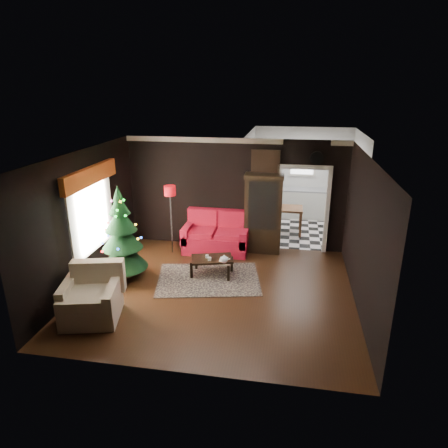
% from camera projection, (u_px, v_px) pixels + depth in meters
% --- Properties ---
extents(floor, '(5.50, 5.50, 0.00)m').
position_uv_depth(floor, '(217.00, 291.00, 8.17)').
color(floor, black).
rests_on(floor, ground).
extents(ceiling, '(5.50, 5.50, 0.00)m').
position_uv_depth(ceiling, '(216.00, 155.00, 7.24)').
color(ceiling, white).
rests_on(ceiling, ground).
extents(wall_back, '(5.50, 0.00, 5.50)m').
position_uv_depth(wall_back, '(235.00, 194.00, 10.03)').
color(wall_back, black).
rests_on(wall_back, ground).
extents(wall_front, '(5.50, 0.00, 5.50)m').
position_uv_depth(wall_front, '(181.00, 288.00, 5.39)').
color(wall_front, black).
rests_on(wall_front, ground).
extents(wall_left, '(0.00, 5.50, 5.50)m').
position_uv_depth(wall_left, '(85.00, 219.00, 8.15)').
color(wall_left, black).
rests_on(wall_left, ground).
extents(wall_right, '(0.00, 5.50, 5.50)m').
position_uv_depth(wall_right, '(363.00, 236.00, 7.27)').
color(wall_right, black).
rests_on(wall_right, ground).
extents(doorway, '(1.10, 0.10, 2.10)m').
position_uv_depth(doorway, '(302.00, 211.00, 9.88)').
color(doorway, silver).
rests_on(doorway, ground).
extents(left_window, '(0.05, 1.60, 1.40)m').
position_uv_depth(left_window, '(91.00, 214.00, 8.31)').
color(left_window, white).
rests_on(left_window, wall_left).
extents(valance, '(0.12, 2.10, 0.35)m').
position_uv_depth(valance, '(90.00, 176.00, 8.03)').
color(valance, '#983A13').
rests_on(valance, wall_left).
extents(kitchen_floor, '(3.00, 3.00, 0.00)m').
position_uv_depth(kitchen_floor, '(299.00, 230.00, 11.62)').
color(kitchen_floor, white).
rests_on(kitchen_floor, ground).
extents(kitchen_window, '(0.70, 0.06, 0.70)m').
position_uv_depth(kitchen_window, '(302.00, 163.00, 12.40)').
color(kitchen_window, white).
rests_on(kitchen_window, ground).
extents(rug, '(2.47, 2.00, 0.01)m').
position_uv_depth(rug, '(209.00, 279.00, 8.66)').
color(rug, '#463940').
rests_on(rug, ground).
extents(loveseat, '(1.70, 0.90, 1.00)m').
position_uv_depth(loveseat, '(216.00, 233.00, 9.98)').
color(loveseat, '#800009').
rests_on(loveseat, ground).
extents(curio_cabinet, '(0.90, 0.45, 1.90)m').
position_uv_depth(curio_cabinet, '(263.00, 215.00, 9.85)').
color(curio_cabinet, black).
rests_on(curio_cabinet, ground).
extents(floor_lamp, '(0.36, 0.36, 1.80)m').
position_uv_depth(floor_lamp, '(171.00, 221.00, 9.78)').
color(floor_lamp, black).
rests_on(floor_lamp, ground).
extents(christmas_tree, '(1.10, 1.10, 1.95)m').
position_uv_depth(christmas_tree, '(122.00, 234.00, 8.36)').
color(christmas_tree, black).
rests_on(christmas_tree, ground).
extents(armchair, '(1.21, 1.21, 1.03)m').
position_uv_depth(armchair, '(90.00, 296.00, 7.08)').
color(armchair, tan).
rests_on(armchair, ground).
extents(coffee_table, '(1.00, 0.76, 0.40)m').
position_uv_depth(coffee_table, '(212.00, 266.00, 8.80)').
color(coffee_table, black).
rests_on(coffee_table, rug).
extents(teapot, '(0.21, 0.21, 0.17)m').
position_uv_depth(teapot, '(224.00, 259.00, 8.45)').
color(teapot, white).
rests_on(teapot, coffee_table).
extents(cup_a, '(0.09, 0.09, 0.06)m').
position_uv_depth(cup_a, '(207.00, 256.00, 8.73)').
color(cup_a, white).
rests_on(cup_a, coffee_table).
extents(cup_b, '(0.10, 0.10, 0.07)m').
position_uv_depth(cup_b, '(210.00, 259.00, 8.61)').
color(cup_b, white).
rests_on(cup_b, coffee_table).
extents(book, '(0.17, 0.02, 0.24)m').
position_uv_depth(book, '(220.00, 255.00, 8.60)').
color(book, gray).
rests_on(book, coffee_table).
extents(wall_clock, '(0.32, 0.32, 0.06)m').
position_uv_depth(wall_clock, '(317.00, 158.00, 9.35)').
color(wall_clock, white).
rests_on(wall_clock, wall_back).
extents(painting, '(0.62, 0.05, 0.52)m').
position_uv_depth(painting, '(266.00, 162.00, 9.59)').
color(painting, '#AF783C').
rests_on(painting, wall_back).
extents(kitchen_counter, '(1.80, 0.60, 0.90)m').
position_uv_depth(kitchen_counter, '(300.00, 204.00, 12.58)').
color(kitchen_counter, white).
rests_on(kitchen_counter, ground).
extents(kitchen_table, '(0.70, 0.70, 0.75)m').
position_uv_depth(kitchen_table, '(289.00, 220.00, 11.26)').
color(kitchen_table, brown).
rests_on(kitchen_table, ground).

